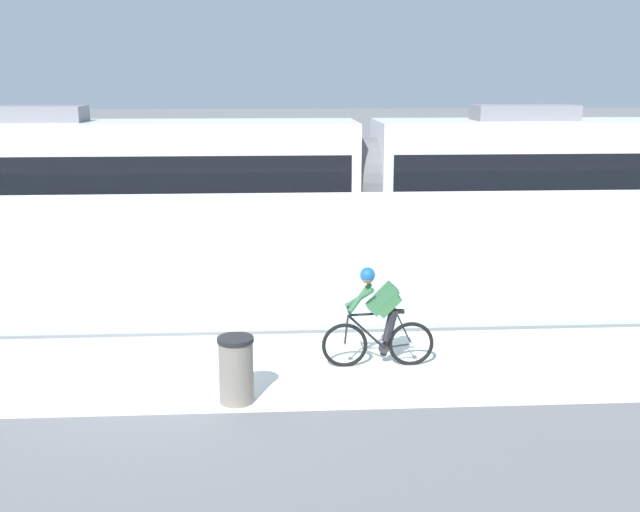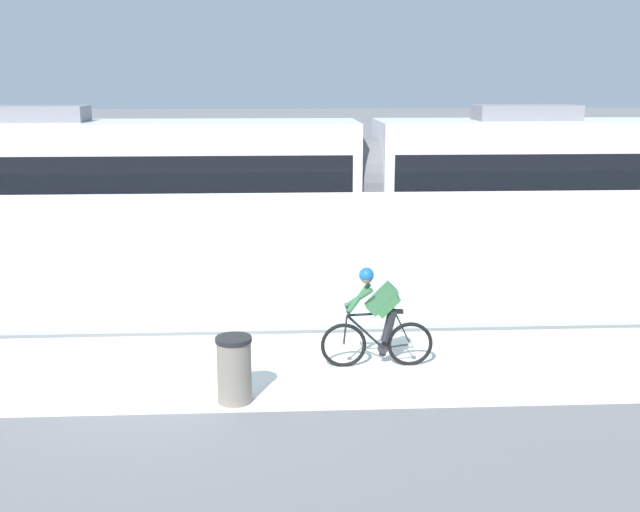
{
  "view_description": "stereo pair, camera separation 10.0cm",
  "coord_description": "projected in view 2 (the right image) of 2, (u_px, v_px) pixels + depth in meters",
  "views": [
    {
      "loc": [
        1.67,
        -11.29,
        4.46
      ],
      "look_at": [
        2.5,
        2.35,
        1.25
      ],
      "focal_mm": 42.96,
      "sensor_mm": 36.0,
      "label": 1
    },
    {
      "loc": [
        1.77,
        -11.3,
        4.46
      ],
      "look_at": [
        2.5,
        2.35,
        1.25
      ],
      "focal_mm": 42.96,
      "sensor_mm": 36.0,
      "label": 2
    }
  ],
  "objects": [
    {
      "name": "ground_plane",
      "position": [
        168.0,
        370.0,
        11.91
      ],
      "size": [
        200.0,
        200.0,
        0.0
      ],
      "primitive_type": "plane",
      "color": "slate"
    },
    {
      "name": "bike_path_deck",
      "position": [
        168.0,
        370.0,
        11.91
      ],
      "size": [
        32.0,
        3.2,
        0.01
      ],
      "primitive_type": "cube",
      "color": "silver",
      "rests_on": "ground"
    },
    {
      "name": "glass_parapet",
      "position": [
        181.0,
        299.0,
        13.57
      ],
      "size": [
        32.0,
        0.05,
        1.24
      ],
      "primitive_type": "cube",
      "color": "#ADC6C1",
      "rests_on": "ground"
    },
    {
      "name": "concrete_barrier_wall",
      "position": [
        191.0,
        250.0,
        15.21
      ],
      "size": [
        32.0,
        0.36,
        2.2
      ],
      "primitive_type": "cube",
      "color": "silver",
      "rests_on": "ground"
    },
    {
      "name": "tram_rail_near",
      "position": [
        205.0,
        272.0,
        17.87
      ],
      "size": [
        32.0,
        0.08,
        0.01
      ],
      "primitive_type": "cube",
      "color": "#595654",
      "rests_on": "ground"
    },
    {
      "name": "tram_rail_far",
      "position": [
        210.0,
        258.0,
        19.27
      ],
      "size": [
        32.0,
        0.08,
        0.01
      ],
      "primitive_type": "cube",
      "color": "#595654",
      "rests_on": "ground"
    },
    {
      "name": "tram",
      "position": [
        366.0,
        186.0,
        18.34
      ],
      "size": [
        22.56,
        2.54,
        3.81
      ],
      "color": "silver",
      "rests_on": "ground"
    },
    {
      "name": "cyclist_on_bike",
      "position": [
        378.0,
        319.0,
        11.9
      ],
      "size": [
        1.77,
        0.58,
        1.61
      ],
      "color": "black",
      "rests_on": "ground"
    },
    {
      "name": "trash_bin",
      "position": [
        234.0,
        370.0,
        10.65
      ],
      "size": [
        0.51,
        0.51,
        0.96
      ],
      "color": "slate",
      "rests_on": "ground"
    }
  ]
}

